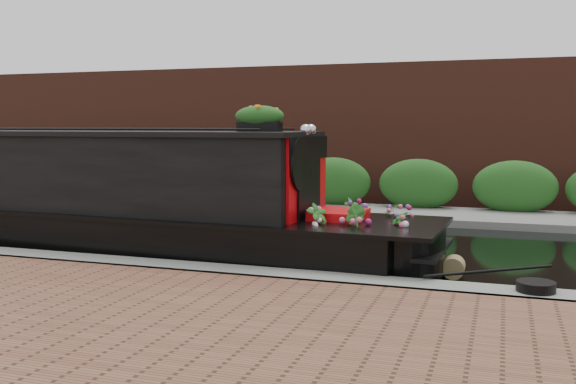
% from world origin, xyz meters
% --- Properties ---
extents(ground, '(80.00, 80.00, 0.00)m').
position_xyz_m(ground, '(0.00, 0.00, 0.00)').
color(ground, black).
rests_on(ground, ground).
extents(near_bank_coping, '(40.00, 0.60, 0.50)m').
position_xyz_m(near_bank_coping, '(0.00, -3.30, 0.00)').
color(near_bank_coping, slate).
rests_on(near_bank_coping, ground).
extents(near_bank_pavers, '(40.00, 7.00, 0.50)m').
position_xyz_m(near_bank_pavers, '(0.00, -7.00, 0.00)').
color(near_bank_pavers, brown).
rests_on(near_bank_pavers, ground).
extents(far_bank_path, '(40.00, 2.40, 0.34)m').
position_xyz_m(far_bank_path, '(0.00, 4.20, 0.00)').
color(far_bank_path, slate).
rests_on(far_bank_path, ground).
extents(far_hedge, '(40.00, 1.10, 2.80)m').
position_xyz_m(far_hedge, '(0.00, 5.10, 0.00)').
color(far_hedge, '#22541C').
rests_on(far_hedge, ground).
extents(far_brick_wall, '(40.00, 1.00, 8.00)m').
position_xyz_m(far_brick_wall, '(0.00, 7.20, 0.00)').
color(far_brick_wall, '#59291E').
rests_on(far_brick_wall, ground).
extents(narrowboat, '(11.90, 2.60, 2.78)m').
position_xyz_m(narrowboat, '(-2.86, -1.76, 0.82)').
color(narrowboat, black).
rests_on(narrowboat, ground).
extents(rope_fender, '(0.32, 0.35, 0.32)m').
position_xyz_m(rope_fender, '(3.47, -1.76, 0.16)').
color(rope_fender, olive).
rests_on(rope_fender, ground).
extents(coiled_mooring_rope, '(0.46, 0.46, 0.12)m').
position_xyz_m(coiled_mooring_rope, '(4.54, -3.22, 0.31)').
color(coiled_mooring_rope, black).
rests_on(coiled_mooring_rope, near_bank_coping).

